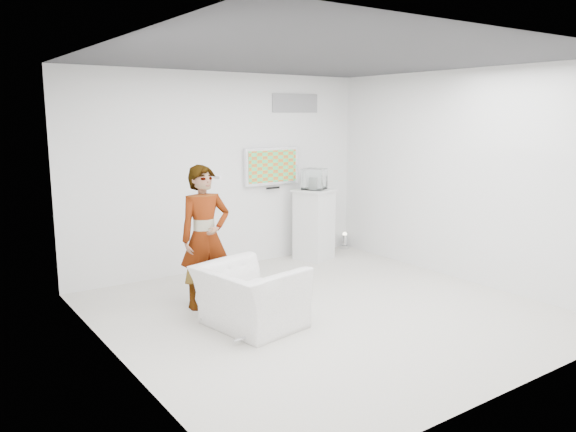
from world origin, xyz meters
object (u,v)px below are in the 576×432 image
object	(u,v)px
floor_uplight	(345,241)
person	(205,237)
pedestal	(314,224)
tv	(271,166)
armchair	(250,297)

from	to	relation	value
floor_uplight	person	bearing A→B (deg)	-158.37
person	floor_uplight	bearing A→B (deg)	25.54
floor_uplight	pedestal	bearing A→B (deg)	-164.13
tv	floor_uplight	distance (m)	2.06
armchair	pedestal	bearing A→B (deg)	-60.56
tv	person	world-z (taller)	tv
person	floor_uplight	size ratio (longest dim) A/B	6.32
tv	pedestal	bearing A→B (deg)	-30.34
person	pedestal	world-z (taller)	person
person	armchair	size ratio (longest dim) A/B	1.63
pedestal	tv	bearing A→B (deg)	149.66
person	floor_uplight	distance (m)	3.77
person	pedestal	xyz separation A→B (m)	(2.54, 1.11, -0.30)
person	armchair	world-z (taller)	person
tv	pedestal	world-z (taller)	tv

